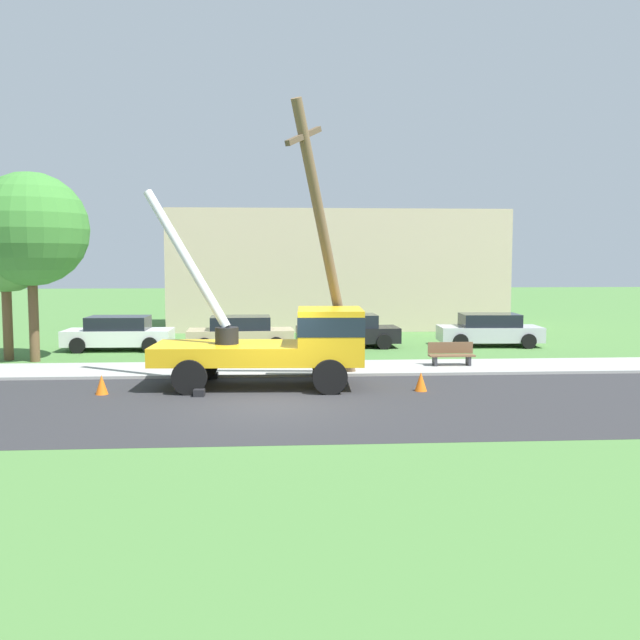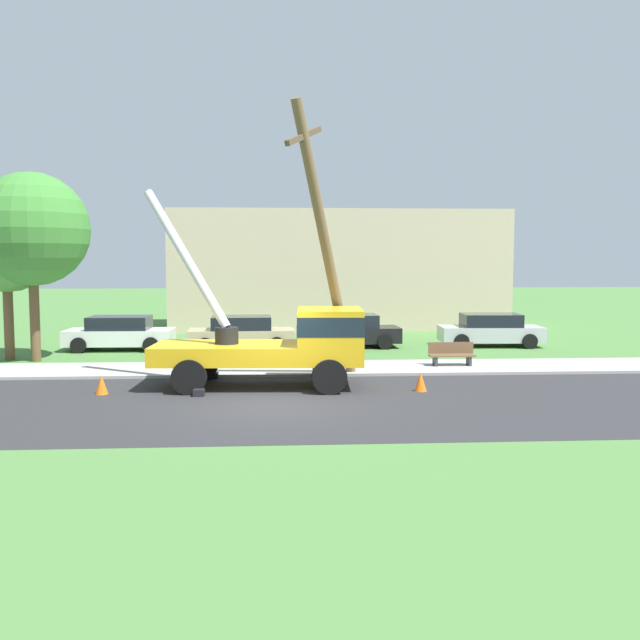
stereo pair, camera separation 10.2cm
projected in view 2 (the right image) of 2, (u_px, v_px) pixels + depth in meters
name	position (u px, v px, depth m)	size (l,w,h in m)	color
ground_plane	(274.00, 347.00, 30.57)	(120.00, 120.00, 0.00)	#477538
road_asphalt	(273.00, 404.00, 18.64)	(80.00, 8.31, 0.01)	#2B2B2D
sidewalk_strip	(274.00, 369.00, 24.27)	(80.00, 3.02, 0.10)	#9E9E99
utility_truck	(287.00, 340.00, 21.06)	(6.75, 3.21, 5.98)	gold
leaning_utility_pole	(325.00, 242.00, 21.66)	(2.47, 3.29, 8.51)	brown
traffic_cone_ahead	(421.00, 382.00, 20.42)	(0.36, 0.36, 0.56)	orange
traffic_cone_behind	(102.00, 385.00, 19.95)	(0.36, 0.36, 0.56)	orange
traffic_cone_curbside	(336.00, 370.00, 22.47)	(0.36, 0.36, 0.56)	orange
parked_sedan_white	(120.00, 333.00, 29.51)	(4.43, 2.07, 1.42)	silver
parked_sedan_tan	(241.00, 333.00, 29.53)	(4.46, 2.12, 1.42)	tan
parked_sedan_black	(348.00, 331.00, 30.49)	(4.44, 2.08, 1.42)	black
parked_sedan_silver	(491.00, 330.00, 30.78)	(4.49, 2.17, 1.42)	#B7B7BF
park_bench	(452.00, 355.00, 24.69)	(1.60, 0.45, 0.90)	brown
roadside_tree_near	(6.00, 242.00, 26.33)	(3.82, 3.82, 6.39)	brown
roadside_tree_far	(32.00, 230.00, 25.90)	(4.19, 4.19, 7.00)	brown
lowrise_building_backdrop	(337.00, 270.00, 39.30)	(18.00, 6.00, 6.40)	#C6B293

